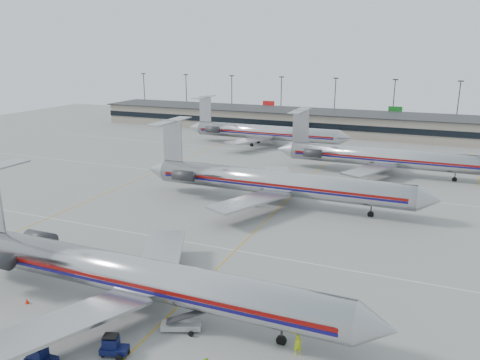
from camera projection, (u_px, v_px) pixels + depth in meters
The scene contains 13 objects.
ground at pixel (198, 287), 48.88m from camera, with size 260.00×260.00×0.00m, color gray.
apron_markings at pixel (235, 250), 57.76m from camera, with size 160.00×0.15×0.02m, color silver.
terminal at pixel (355, 124), 135.08m from camera, with size 162.00×17.00×6.25m.
light_mast_row at pixel (364, 100), 146.08m from camera, with size 163.60×0.40×15.28m.
jet_foreground at pixel (131, 274), 44.03m from camera, with size 46.60×27.44×12.20m.
jet_second_row at pixel (273, 182), 74.19m from camera, with size 48.19×28.38×12.61m.
jet_third_row at pixel (380, 157), 92.08m from camera, with size 44.18×27.18×12.08m.
jet_back_row at pixel (262, 132), 119.82m from camera, with size 43.99×27.06×12.03m.
tug_left at pixel (40, 357), 36.42m from camera, with size 2.47×1.37×1.94m.
tug_center at pixel (113, 346), 37.80m from camera, with size 2.45×1.74×1.80m.
belt_loader at pixel (182, 324), 41.25m from camera, with size 4.25×2.51×2.18m.
ramp_worker_near at pixel (298, 345), 37.86m from camera, with size 0.65×0.43×1.80m, color #C9DF15.
cone_left at pixel (27, 301), 45.67m from camera, with size 0.40×0.40×0.55m, color red.
Camera 1 is at (21.02, -38.93, 24.03)m, focal length 35.00 mm.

